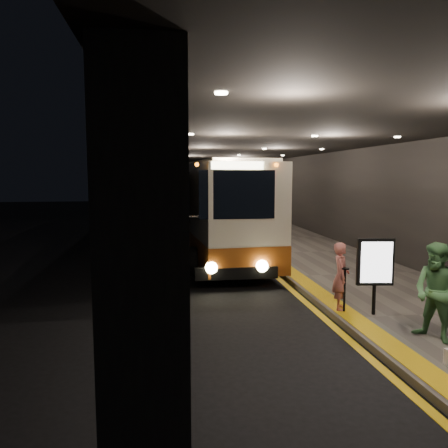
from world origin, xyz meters
TOP-DOWN VIEW (x-y plane):
  - ground at (0.00, 0.00)m, footprint 90.00×90.00m
  - lane_line_white at (-1.80, 5.00)m, footprint 0.12×50.00m
  - kerb_stripe_yellow at (2.35, 5.00)m, footprint 0.18×50.00m
  - sidewalk at (4.75, 5.00)m, footprint 4.50×50.00m
  - tactile_strip at (2.85, 5.00)m, footprint 0.50×50.00m
  - terminal_wall at (7.00, 5.00)m, footprint 0.10×50.00m
  - support_columns at (-1.50, 4.00)m, footprint 0.80×24.80m
  - canopy at (2.50, 5.00)m, footprint 9.00×50.00m
  - coach_main at (0.76, 5.65)m, footprint 3.22×11.86m
  - coach_second at (1.11, 16.54)m, footprint 2.76×11.94m
  - coach_third at (0.95, 29.73)m, footprint 3.15×11.94m
  - passenger_boarding at (2.80, -2.53)m, footprint 0.56×0.68m
  - passenger_waiting_green at (3.80, -4.64)m, footprint 0.92×1.07m
  - info_sign at (3.39, -3.00)m, footprint 0.83×0.22m
  - stanchion_post at (2.81, -2.72)m, footprint 0.05×0.05m

SIDE VIEW (x-z plane):
  - ground at x=0.00m, z-range 0.00..0.00m
  - lane_line_white at x=-1.80m, z-range 0.00..0.01m
  - kerb_stripe_yellow at x=2.35m, z-range 0.00..0.01m
  - sidewalk at x=4.75m, z-range 0.00..0.15m
  - tactile_strip at x=2.85m, z-range 0.15..0.16m
  - stanchion_post at x=2.81m, z-range 0.15..1.16m
  - passenger_boarding at x=2.80m, z-range 0.15..1.73m
  - passenger_waiting_green at x=3.80m, z-range 0.15..2.03m
  - info_sign at x=3.39m, z-range 0.45..2.19m
  - coach_main at x=0.76m, z-range -0.07..3.59m
  - coach_third at x=0.95m, z-range -0.07..3.64m
  - coach_second at x=1.11m, z-range -0.07..3.66m
  - support_columns at x=-1.50m, z-range 0.00..4.40m
  - terminal_wall at x=7.00m, z-range 0.00..6.00m
  - canopy at x=2.50m, z-range 4.40..4.80m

